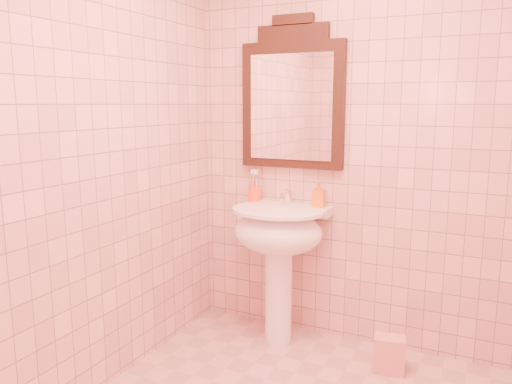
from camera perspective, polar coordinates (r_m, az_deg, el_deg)
The scene contains 7 objects.
back_wall at distance 3.10m, azimuth 10.63°, elevation 5.30°, with size 2.00×0.02×2.50m, color #E6AAA0.
pedestal_sink at distance 3.11m, azimuth 2.57°, elevation -5.56°, with size 0.58×0.58×0.86m.
faucet at distance 3.17m, azimuth 3.57°, elevation -0.46°, with size 0.04×0.16×0.11m.
mirror at distance 3.18m, azimuth 4.14°, elevation 10.59°, with size 0.67×0.06×0.94m.
toothbrush_cup at distance 3.29m, azimuth -0.16°, elevation -0.15°, with size 0.08×0.08×0.18m.
soap_dispenser at distance 3.12m, azimuth 7.21°, elevation -0.27°, with size 0.07×0.07×0.16m, color orange.
towel at distance 3.05m, azimuth 14.98°, elevation -17.50°, with size 0.17×0.11×0.21m, color tan.
Camera 1 is at (0.80, -1.89, 1.50)m, focal length 35.00 mm.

